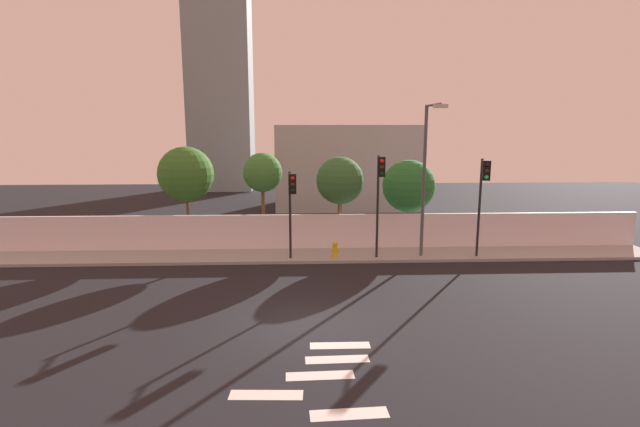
% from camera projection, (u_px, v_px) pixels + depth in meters
% --- Properties ---
extents(ground_plane, '(80.00, 80.00, 0.00)m').
position_uv_depth(ground_plane, '(303.00, 325.00, 15.42)').
color(ground_plane, black).
extents(sidewalk, '(36.00, 2.40, 0.15)m').
position_uv_depth(sidewalk, '(302.00, 256.00, 23.47)').
color(sidewalk, '#959595').
rests_on(sidewalk, ground).
extents(perimeter_wall, '(36.00, 0.18, 1.80)m').
position_uv_depth(perimeter_wall, '(302.00, 231.00, 24.56)').
color(perimeter_wall, silver).
rests_on(perimeter_wall, sidewalk).
extents(crosswalk_marking, '(3.83, 4.72, 0.01)m').
position_uv_depth(crosswalk_marking, '(316.00, 384.00, 11.82)').
color(crosswalk_marking, silver).
rests_on(crosswalk_marking, ground).
extents(traffic_light_left, '(0.38, 1.45, 4.23)m').
position_uv_depth(traffic_light_left, '(291.00, 197.00, 21.57)').
color(traffic_light_left, black).
rests_on(traffic_light_left, sidewalk).
extents(traffic_light_center, '(0.59, 1.69, 4.82)m').
position_uv_depth(traffic_light_center, '(483.00, 187.00, 21.76)').
color(traffic_light_center, black).
rests_on(traffic_light_center, sidewalk).
extents(traffic_light_right, '(0.35, 1.41, 4.98)m').
position_uv_depth(traffic_light_right, '(380.00, 186.00, 21.71)').
color(traffic_light_right, black).
rests_on(traffic_light_right, sidewalk).
extents(street_lamp_curbside, '(0.60, 2.27, 7.34)m').
position_uv_depth(street_lamp_curbside, '(426.00, 169.00, 22.17)').
color(street_lamp_curbside, '#4C4C51').
rests_on(street_lamp_curbside, sidewalk).
extents(fire_hydrant, '(0.44, 0.26, 0.84)m').
position_uv_depth(fire_hydrant, '(335.00, 249.00, 22.77)').
color(fire_hydrant, gold).
rests_on(fire_hydrant, sidewalk).
extents(roadside_tree_leftmost, '(2.98, 2.98, 5.45)m').
position_uv_depth(roadside_tree_leftmost, '(186.00, 174.00, 25.04)').
color(roadside_tree_leftmost, brown).
rests_on(roadside_tree_leftmost, ground).
extents(roadside_tree_midleft, '(2.13, 2.13, 5.11)m').
position_uv_depth(roadside_tree_midleft, '(263.00, 173.00, 25.20)').
color(roadside_tree_midleft, brown).
rests_on(roadside_tree_midleft, ground).
extents(roadside_tree_midright, '(2.60, 2.60, 4.89)m').
position_uv_depth(roadside_tree_midright, '(340.00, 181.00, 25.45)').
color(roadside_tree_midright, brown).
rests_on(roadside_tree_midright, ground).
extents(roadside_tree_rightmost, '(2.89, 2.89, 4.72)m').
position_uv_depth(roadside_tree_rightmost, '(409.00, 186.00, 25.66)').
color(roadside_tree_rightmost, brown).
rests_on(roadside_tree_rightmost, ground).
extents(low_building_distant, '(11.25, 6.00, 6.64)m').
position_uv_depth(low_building_distant, '(346.00, 167.00, 38.05)').
color(low_building_distant, '#A5A5A5').
rests_on(low_building_distant, ground).
extents(tower_on_skyline, '(6.35, 5.00, 27.08)m').
position_uv_depth(tower_on_skyline, '(219.00, 57.00, 47.53)').
color(tower_on_skyline, gray).
rests_on(tower_on_skyline, ground).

